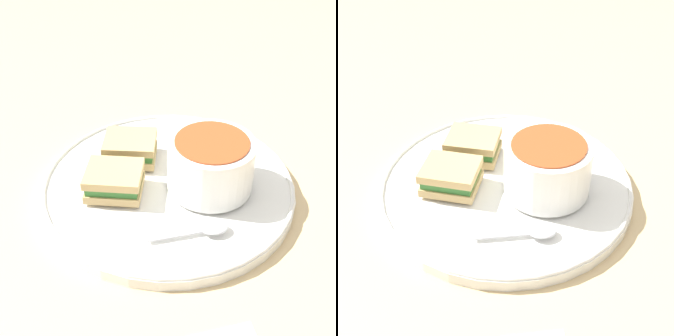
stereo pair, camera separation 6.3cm
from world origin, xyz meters
TOP-DOWN VIEW (x-y plane):
  - ground_plane at (0.00, 0.00)m, footprint 2.40×2.40m
  - plate at (0.00, 0.00)m, footprint 0.34×0.34m
  - soup_bowl at (-0.04, -0.04)m, footprint 0.11×0.11m
  - spoon at (-0.11, 0.00)m, footprint 0.04×0.10m
  - sandwich_half_near at (0.07, 0.02)m, footprint 0.09×0.09m
  - sandwich_half_far at (0.02, 0.07)m, footprint 0.09×0.10m

SIDE VIEW (x-z plane):
  - ground_plane at x=0.00m, z-range 0.00..0.00m
  - plate at x=0.00m, z-range 0.00..0.02m
  - spoon at x=-0.11m, z-range 0.02..0.03m
  - sandwich_half_near at x=0.07m, z-range 0.02..0.05m
  - sandwich_half_far at x=0.02m, z-range 0.02..0.05m
  - soup_bowl at x=-0.04m, z-range 0.02..0.09m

